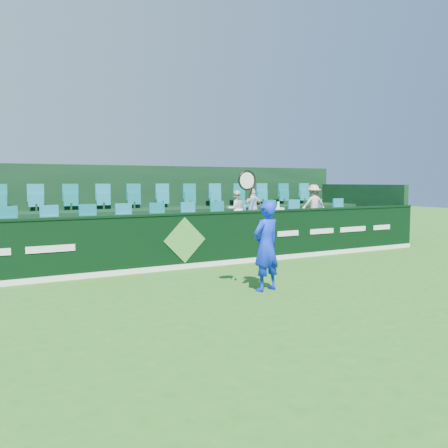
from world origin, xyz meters
TOP-DOWN VIEW (x-y plane):
  - ground at (0.00, 0.00)m, footprint 60.00×60.00m
  - sponsor_hoarding at (0.00, 4.00)m, footprint 16.00×0.25m
  - stand_tier_front at (0.00, 5.10)m, footprint 16.00×2.00m
  - stand_tier_back at (0.00, 7.00)m, footprint 16.00×1.80m
  - stand_rear at (0.00, 7.44)m, footprint 16.00×4.10m
  - seat_row_front at (0.00, 5.50)m, footprint 13.50×0.50m
  - seat_row_back at (0.00, 7.30)m, footprint 13.50×0.50m
  - tennis_player at (0.32, 0.95)m, footprint 1.10×0.54m
  - spectator_left at (2.19, 5.12)m, footprint 0.57×0.48m
  - spectator_middle at (2.77, 5.12)m, footprint 0.65×0.29m
  - spectator_right at (5.02, 5.12)m, footprint 0.86×0.61m
  - towel at (2.80, 4.00)m, footprint 0.35×0.22m
  - drinks_bottle at (2.84, 4.00)m, footprint 0.07×0.07m

SIDE VIEW (x-z plane):
  - ground at x=0.00m, z-range 0.00..0.00m
  - stand_tier_front at x=0.00m, z-range 0.00..0.80m
  - stand_tier_back at x=0.00m, z-range 0.00..1.30m
  - sponsor_hoarding at x=0.00m, z-range 0.00..1.35m
  - tennis_player at x=0.32m, z-range -0.30..2.07m
  - seat_row_front at x=0.00m, z-range 0.80..1.40m
  - stand_rear at x=0.00m, z-range -0.08..2.52m
  - spectator_left at x=2.19m, z-range 0.80..1.85m
  - spectator_middle at x=2.77m, z-range 0.80..1.90m
  - towel at x=2.80m, z-range 1.35..1.40m
  - spectator_right at x=5.02m, z-range 0.80..2.00m
  - drinks_bottle at x=2.84m, z-range 1.35..1.56m
  - seat_row_back at x=0.00m, z-range 1.30..1.90m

